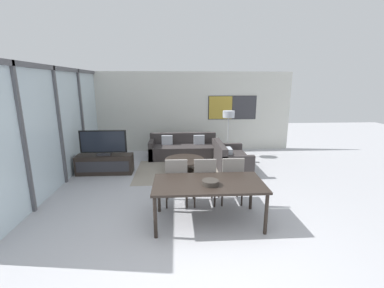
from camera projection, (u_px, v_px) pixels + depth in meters
The scene contains 15 objects.
ground_plane at pixel (206, 254), 3.72m from camera, with size 24.00×24.00×0.00m, color #B2B2B7.
wall_back at pixel (190, 112), 9.17m from camera, with size 7.42×0.09×2.80m.
window_wall_left at pixel (58, 121), 6.06m from camera, with size 0.07×5.95×2.80m.
area_rug at pixel (185, 171), 7.21m from camera, with size 2.71×2.02×0.01m.
tv_console at pixel (105, 164), 6.99m from camera, with size 1.49×0.47×0.52m.
television at pixel (103, 143), 6.85m from camera, with size 1.23×0.20×0.68m.
sofa_main at pixel (183, 149), 8.50m from camera, with size 2.21×0.86×0.77m.
sofa_side at pixel (230, 161), 7.29m from camera, with size 0.86×1.48×0.77m.
coffee_table at pixel (185, 162), 7.15m from camera, with size 1.10×1.10×0.36m.
dining_table at pixel (208, 186), 4.43m from camera, with size 1.90×0.98×0.75m.
dining_chair_left at pixel (176, 180), 5.08m from camera, with size 0.46×0.46×1.00m.
dining_chair_centre at pixel (204, 179), 5.10m from camera, with size 0.46×0.46×1.00m.
dining_chair_right at pixel (231, 178), 5.17m from camera, with size 0.46×0.46×1.00m.
fruit_bowl at pixel (210, 182), 4.29m from camera, with size 0.28×0.28×0.08m.
floor_lamp at pixel (229, 117), 8.37m from camera, with size 0.39×0.39×1.53m.
Camera 1 is at (-0.40, -3.22, 2.43)m, focal length 24.00 mm.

